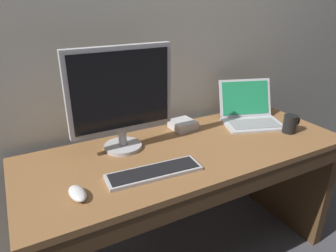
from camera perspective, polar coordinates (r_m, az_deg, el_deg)
The scene contains 7 objects.
desk at distance 1.60m, azimuth 3.76°, elevation -11.59°, with size 1.59×0.62×0.72m.
laptop_silver at distance 1.84m, azimuth 15.06°, elevation 2.14°, with size 0.40×0.38×0.22m.
external_monitor at distance 1.39m, azimuth -8.74°, elevation 5.65°, with size 0.49×0.18×0.49m.
wired_keyboard at distance 1.28m, azimuth -2.60°, elevation -8.59°, with size 0.41×0.14×0.02m.
computer_mouse at distance 1.19m, azimuth -16.52°, elevation -11.96°, with size 0.06×0.11×0.03m, color white.
external_drive_box at distance 1.70m, azimuth 2.79°, elevation 0.25°, with size 0.12×0.13×0.05m, color silver.
coffee_mug at distance 1.77m, azimuth 21.83°, elevation 0.38°, with size 0.11×0.07×0.10m.
Camera 1 is at (-0.71, -1.12, 1.40)m, focal length 32.70 mm.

